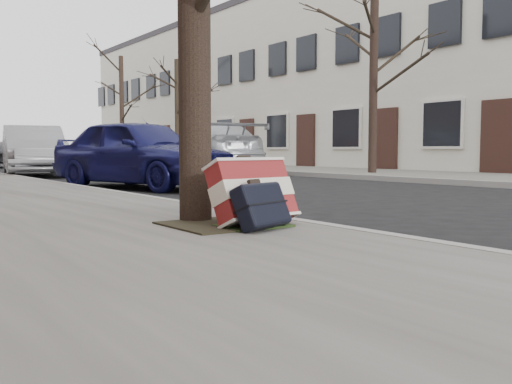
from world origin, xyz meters
TOP-DOWN VIEW (x-y plane):
  - ground at (0.00, 0.00)m, footprint 120.00×120.00m
  - far_sidewalk at (7.80, 15.00)m, footprint 4.00×70.00m
  - house_far at (13.15, 16.00)m, footprint 6.70×40.00m
  - dirt_patch at (-2.00, 1.20)m, footprint 0.85×0.85m
  - suitcase_red at (-1.81, 1.02)m, footprint 0.76×0.48m
  - suitcase_navy at (-1.90, 0.77)m, footprint 0.56×0.42m
  - car_near_front at (0.10, 7.55)m, footprint 2.72×4.31m
  - car_near_mid at (-0.23, 14.23)m, footprint 2.25×4.58m
  - car_far_front at (4.82, 12.88)m, footprint 3.28×5.65m
  - car_far_back at (4.90, 17.29)m, footprint 1.80×4.24m
  - tree_far_a at (7.20, 8.16)m, footprint 0.23×0.23m
  - tree_far_b at (7.20, 19.63)m, footprint 0.24×0.24m
  - tree_far_c at (7.20, 25.93)m, footprint 0.24×0.24m

SIDE VIEW (x-z plane):
  - ground at x=0.00m, z-range 0.00..0.00m
  - far_sidewalk at x=7.80m, z-range 0.00..0.12m
  - dirt_patch at x=-2.00m, z-range 0.12..0.14m
  - suitcase_navy at x=-1.90m, z-range 0.12..0.51m
  - suitcase_red at x=-1.81m, z-range 0.12..0.67m
  - car_near_front at x=0.10m, z-range 0.00..1.37m
  - car_far_back at x=4.90m, z-range 0.00..1.43m
  - car_near_mid at x=-0.23m, z-range 0.00..1.45m
  - car_far_front at x=4.82m, z-range 0.00..1.54m
  - tree_far_b at x=7.20m, z-range 0.12..4.66m
  - tree_far_a at x=7.20m, z-range 0.12..5.03m
  - tree_far_c at x=7.20m, z-range 0.12..5.64m
  - house_far at x=13.15m, z-range 0.00..7.20m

